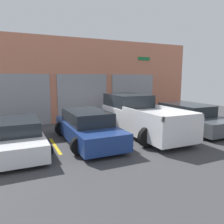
{
  "coord_description": "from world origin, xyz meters",
  "views": [
    {
      "loc": [
        -4.1,
        -9.72,
        2.65
      ],
      "look_at": [
        0.0,
        -0.8,
        1.1
      ],
      "focal_mm": 35.0,
      "sensor_mm": 36.0,
      "label": 1
    }
  ],
  "objects_px": {
    "pickup_truck": "(140,116)",
    "sedan_side": "(87,127)",
    "sedan_white": "(17,136)",
    "van_right": "(187,117)"
  },
  "relations": [
    {
      "from": "pickup_truck",
      "to": "sedan_side",
      "type": "relative_size",
      "value": 1.18
    },
    {
      "from": "sedan_white",
      "to": "van_right",
      "type": "relative_size",
      "value": 0.9
    },
    {
      "from": "sedan_white",
      "to": "pickup_truck",
      "type": "bearing_deg",
      "value": 2.73
    },
    {
      "from": "pickup_truck",
      "to": "van_right",
      "type": "xyz_separation_m",
      "value": [
        2.69,
        -0.25,
        -0.24
      ]
    },
    {
      "from": "pickup_truck",
      "to": "sedan_side",
      "type": "xyz_separation_m",
      "value": [
        -2.69,
        -0.25,
        -0.23
      ]
    },
    {
      "from": "sedan_side",
      "to": "van_right",
      "type": "relative_size",
      "value": 0.96
    },
    {
      "from": "sedan_side",
      "to": "van_right",
      "type": "xyz_separation_m",
      "value": [
        5.38,
        0.0,
        -0.0
      ]
    },
    {
      "from": "pickup_truck",
      "to": "van_right",
      "type": "height_order",
      "value": "pickup_truck"
    },
    {
      "from": "sedan_side",
      "to": "van_right",
      "type": "height_order",
      "value": "sedan_side"
    },
    {
      "from": "sedan_side",
      "to": "van_right",
      "type": "bearing_deg",
      "value": 0.03
    }
  ]
}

